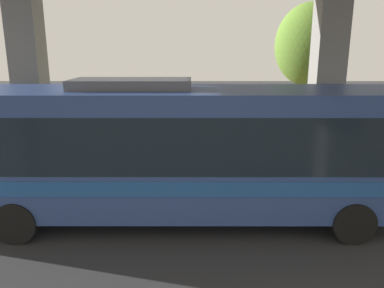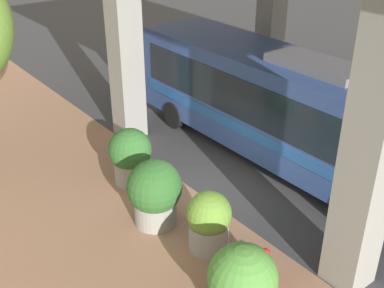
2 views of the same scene
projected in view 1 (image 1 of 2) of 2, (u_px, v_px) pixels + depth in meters
name	position (u px, v px, depth m)	size (l,w,h in m)	color
ground_plane	(180.00, 177.00, 13.16)	(80.00, 80.00, 0.00)	#38383A
sidewalk_strip	(182.00, 153.00, 16.07)	(6.00, 40.00, 0.02)	#936B51
bus	(179.00, 146.00, 9.44)	(2.78, 11.51, 3.67)	#334C8C
fire_hydrant	(86.00, 156.00, 14.09)	(0.53, 0.26, 0.93)	red
planter_front	(174.00, 139.00, 14.62)	(1.44, 1.44, 1.84)	gray
planter_middle	(130.00, 145.00, 14.24)	(1.09, 1.09, 1.61)	gray
planter_back	(228.00, 143.00, 14.10)	(1.28, 1.28, 1.79)	gray
planter_extra	(82.00, 138.00, 15.05)	(1.43, 1.43, 1.78)	gray
street_tree_near	(309.00, 45.00, 16.20)	(2.96, 2.96, 6.31)	brown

